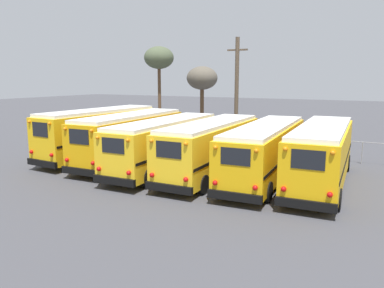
% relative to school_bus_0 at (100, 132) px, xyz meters
% --- Properties ---
extents(ground_plane, '(160.00, 160.00, 0.00)m').
position_rel_school_bus_0_xyz_m(ground_plane, '(7.16, 0.22, -1.79)').
color(ground_plane, '#424247').
extents(school_bus_0, '(2.83, 9.58, 3.30)m').
position_rel_school_bus_0_xyz_m(school_bus_0, '(0.00, 0.00, 0.00)').
color(school_bus_0, yellow).
rests_on(school_bus_0, ground).
extents(school_bus_1, '(2.80, 9.58, 3.15)m').
position_rel_school_bus_0_xyz_m(school_bus_1, '(2.87, -0.35, -0.08)').
color(school_bus_1, '#E5A00C').
rests_on(school_bus_1, ground).
extents(school_bus_2, '(2.69, 9.94, 2.98)m').
position_rel_school_bus_0_xyz_m(school_bus_2, '(5.73, -0.83, -0.15)').
color(school_bus_2, yellow).
rests_on(school_bus_2, ground).
extents(school_bus_3, '(2.63, 9.73, 3.00)m').
position_rel_school_bus_0_xyz_m(school_bus_3, '(8.60, -0.61, -0.16)').
color(school_bus_3, yellow).
rests_on(school_bus_3, ground).
extents(school_bus_4, '(2.95, 10.70, 2.93)m').
position_rel_school_bus_0_xyz_m(school_bus_4, '(11.46, 0.10, -0.20)').
color(school_bus_4, '#EAAA0F').
rests_on(school_bus_4, ground).
extents(school_bus_5, '(2.85, 10.15, 3.05)m').
position_rel_school_bus_0_xyz_m(school_bus_5, '(14.33, 0.17, -0.14)').
color(school_bus_5, '#EAAA0F').
rests_on(school_bus_5, ground).
extents(utility_pole, '(1.80, 0.34, 8.75)m').
position_rel_school_bus_0_xyz_m(utility_pole, '(5.43, 11.16, 2.69)').
color(utility_pole, brown).
rests_on(utility_pole, ground).
extents(bare_tree_0, '(3.18, 3.18, 6.57)m').
position_rel_school_bus_0_xyz_m(bare_tree_0, '(-0.19, 15.82, 3.49)').
color(bare_tree_0, brown).
rests_on(bare_tree_0, ground).
extents(bare_tree_1, '(2.83, 2.83, 8.35)m').
position_rel_school_bus_0_xyz_m(bare_tree_1, '(-2.69, 11.61, 5.35)').
color(bare_tree_1, brown).
rests_on(bare_tree_1, ground).
extents(fence_line, '(22.38, 0.06, 1.42)m').
position_rel_school_bus_0_xyz_m(fence_line, '(7.16, 6.28, -0.80)').
color(fence_line, '#939399').
rests_on(fence_line, ground).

